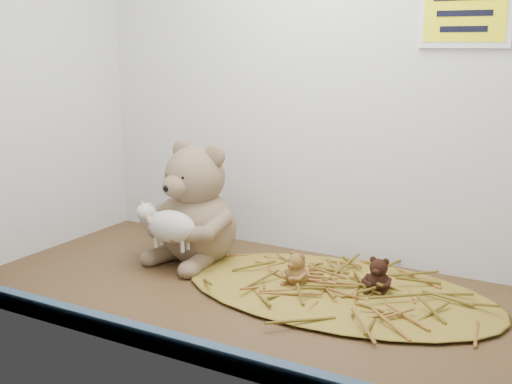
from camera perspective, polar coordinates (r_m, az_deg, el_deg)
The scene contains 8 objects.
alcove_shell at distance 128.35cm, azimuth 2.38°, elevation 11.18°, with size 120.40×60.20×90.40cm.
front_rail at distance 107.22cm, azimuth -7.27°, elevation -13.31°, with size 119.28×2.20×3.60cm, color #39516E.
straw_bed at distance 131.75cm, azimuth 7.18°, elevation -8.67°, with size 66.61×38.68×1.29cm, color olive.
main_teddy at distance 146.61cm, azimuth -5.24°, elevation -0.91°, with size 22.43×23.67×27.81cm, color #8B7355, non-canonical shape.
toy_lamb at distance 139.64cm, azimuth -7.52°, elevation -3.06°, with size 15.23×9.29×9.84cm, color silver, non-canonical shape.
mini_teddy_tan at distance 131.25cm, azimuth 3.66°, elevation -6.72°, with size 5.72×6.04×7.10cm, color brown, non-canonical shape.
mini_teddy_brown at distance 129.75cm, azimuth 10.85°, elevation -7.13°, with size 5.87×6.20×7.28cm, color black, non-canonical shape.
wall_sign at distance 137.82cm, azimuth 18.10°, elevation 14.86°, with size 16.00×1.20×11.00cm, color yellow.
Camera 1 is at (57.94, -105.44, 49.40)cm, focal length 45.00 mm.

